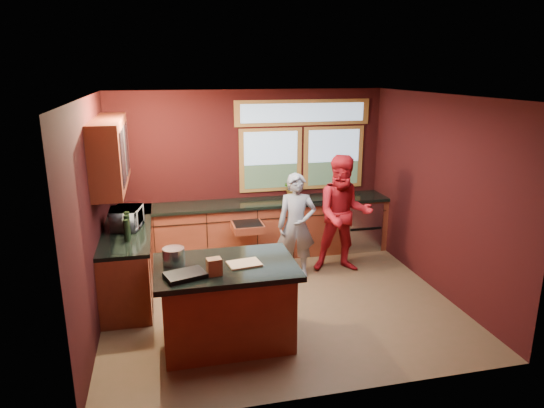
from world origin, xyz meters
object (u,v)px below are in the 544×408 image
object	(u,v)px
stock_pot	(174,256)
island	(227,303)
person_red	(344,214)
cutting_board	(244,264)
person_grey	(296,226)

from	to	relation	value
stock_pot	island	bearing A→B (deg)	-15.26
island	stock_pot	distance (m)	0.80
island	person_red	distance (m)	2.62
person_red	cutting_board	distance (m)	2.47
person_grey	stock_pot	world-z (taller)	person_grey
person_grey	cutting_board	size ratio (longest dim) A/B	4.47
stock_pot	person_grey	bearing A→B (deg)	38.72
person_grey	stock_pot	distance (m)	2.35
person_red	stock_pot	xyz separation A→B (m)	(-2.56, -1.48, 0.14)
stock_pot	cutting_board	bearing A→B (deg)	-14.93
island	person_grey	xyz separation A→B (m)	(1.27, 1.61, 0.30)
island	cutting_board	distance (m)	0.52
island	cutting_board	size ratio (longest dim) A/B	4.43
island	person_grey	bearing A→B (deg)	51.72
person_red	cutting_board	world-z (taller)	person_red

